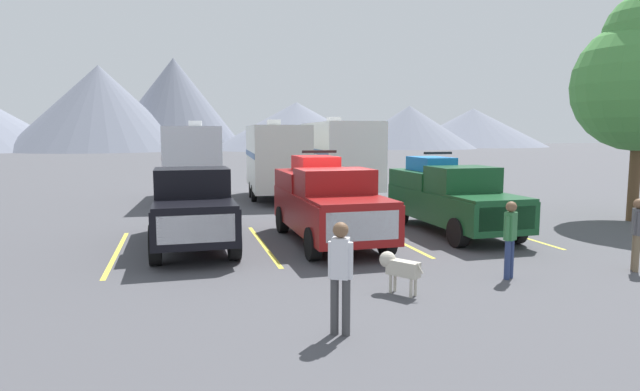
{
  "coord_description": "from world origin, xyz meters",
  "views": [
    {
      "loc": [
        -4.1,
        -14.08,
        3.08
      ],
      "look_at": [
        0.0,
        1.33,
        1.2
      ],
      "focal_mm": 29.88,
      "sensor_mm": 36.0,
      "label": 1
    }
  ],
  "objects_px": {
    "camper_trailer_c": "(339,154)",
    "camper_trailer_b": "(276,157)",
    "pickup_truck_b": "(327,201)",
    "pickup_truck_c": "(449,196)",
    "person_b": "(510,234)",
    "person_a": "(340,270)",
    "pickup_truck_a": "(192,204)",
    "camper_trailer_a": "(195,158)",
    "dog": "(397,266)",
    "person_c": "(637,230)"
  },
  "relations": [
    {
      "from": "camper_trailer_c",
      "to": "camper_trailer_b",
      "type": "bearing_deg",
      "value": -169.89
    },
    {
      "from": "pickup_truck_b",
      "to": "camper_trailer_c",
      "type": "bearing_deg",
      "value": 71.4
    },
    {
      "from": "pickup_truck_c",
      "to": "person_b",
      "type": "height_order",
      "value": "pickup_truck_c"
    },
    {
      "from": "camper_trailer_c",
      "to": "pickup_truck_c",
      "type": "bearing_deg",
      "value": -87.04
    },
    {
      "from": "camper_trailer_b",
      "to": "camper_trailer_c",
      "type": "distance_m",
      "value": 3.26
    },
    {
      "from": "person_a",
      "to": "camper_trailer_b",
      "type": "bearing_deg",
      "value": 83.01
    },
    {
      "from": "pickup_truck_a",
      "to": "person_a",
      "type": "bearing_deg",
      "value": -74.9
    },
    {
      "from": "camper_trailer_a",
      "to": "camper_trailer_c",
      "type": "height_order",
      "value": "camper_trailer_c"
    },
    {
      "from": "person_b",
      "to": "dog",
      "type": "height_order",
      "value": "person_b"
    },
    {
      "from": "pickup_truck_c",
      "to": "camper_trailer_b",
      "type": "relative_size",
      "value": 0.74
    },
    {
      "from": "camper_trailer_b",
      "to": "camper_trailer_a",
      "type": "bearing_deg",
      "value": 169.48
    },
    {
      "from": "person_a",
      "to": "person_b",
      "type": "height_order",
      "value": "person_a"
    },
    {
      "from": "person_a",
      "to": "person_c",
      "type": "relative_size",
      "value": 1.07
    },
    {
      "from": "pickup_truck_c",
      "to": "camper_trailer_a",
      "type": "distance_m",
      "value": 12.65
    },
    {
      "from": "pickup_truck_b",
      "to": "person_a",
      "type": "xyz_separation_m",
      "value": [
        -1.72,
        -6.89,
        -0.16
      ]
    },
    {
      "from": "pickup_truck_c",
      "to": "person_b",
      "type": "distance_m",
      "value": 5.42
    },
    {
      "from": "pickup_truck_b",
      "to": "pickup_truck_c",
      "type": "distance_m",
      "value": 4.11
    },
    {
      "from": "camper_trailer_a",
      "to": "camper_trailer_c",
      "type": "bearing_deg",
      "value": -0.86
    },
    {
      "from": "pickup_truck_a",
      "to": "person_c",
      "type": "relative_size",
      "value": 3.56
    },
    {
      "from": "person_a",
      "to": "dog",
      "type": "xyz_separation_m",
      "value": [
        1.68,
        1.77,
        -0.47
      ]
    },
    {
      "from": "camper_trailer_c",
      "to": "person_a",
      "type": "distance_m",
      "value": 18.3
    },
    {
      "from": "camper_trailer_c",
      "to": "person_a",
      "type": "xyz_separation_m",
      "value": [
        -5.28,
        -17.49,
        -1.03
      ]
    },
    {
      "from": "pickup_truck_b",
      "to": "person_a",
      "type": "distance_m",
      "value": 7.11
    },
    {
      "from": "camper_trailer_c",
      "to": "person_a",
      "type": "height_order",
      "value": "camper_trailer_c"
    },
    {
      "from": "pickup_truck_c",
      "to": "camper_trailer_a",
      "type": "xyz_separation_m",
      "value": [
        -7.37,
        10.25,
        0.8
      ]
    },
    {
      "from": "pickup_truck_b",
      "to": "pickup_truck_c",
      "type": "xyz_separation_m",
      "value": [
        4.09,
        0.45,
        -0.04
      ]
    },
    {
      "from": "pickup_truck_a",
      "to": "camper_trailer_b",
      "type": "height_order",
      "value": "camper_trailer_b"
    },
    {
      "from": "pickup_truck_b",
      "to": "pickup_truck_c",
      "type": "relative_size",
      "value": 1.0
    },
    {
      "from": "pickup_truck_c",
      "to": "person_a",
      "type": "bearing_deg",
      "value": -128.36
    },
    {
      "from": "person_a",
      "to": "person_c",
      "type": "xyz_separation_m",
      "value": [
        7.5,
        1.93,
        -0.07
      ]
    },
    {
      "from": "camper_trailer_c",
      "to": "person_c",
      "type": "bearing_deg",
      "value": -81.9
    },
    {
      "from": "pickup_truck_b",
      "to": "camper_trailer_c",
      "type": "distance_m",
      "value": 11.21
    },
    {
      "from": "pickup_truck_a",
      "to": "person_a",
      "type": "xyz_separation_m",
      "value": [
        2.0,
        -7.42,
        -0.13
      ]
    },
    {
      "from": "pickup_truck_b",
      "to": "person_c",
      "type": "distance_m",
      "value": 7.62
    },
    {
      "from": "pickup_truck_c",
      "to": "camper_trailer_c",
      "type": "distance_m",
      "value": 10.2
    },
    {
      "from": "pickup_truck_b",
      "to": "person_a",
      "type": "relative_size",
      "value": 3.2
    },
    {
      "from": "pickup_truck_c",
      "to": "person_b",
      "type": "relative_size",
      "value": 3.4
    },
    {
      "from": "person_c",
      "to": "dog",
      "type": "distance_m",
      "value": 5.83
    },
    {
      "from": "camper_trailer_b",
      "to": "person_b",
      "type": "height_order",
      "value": "camper_trailer_b"
    },
    {
      "from": "pickup_truck_b",
      "to": "camper_trailer_b",
      "type": "relative_size",
      "value": 0.74
    },
    {
      "from": "pickup_truck_a",
      "to": "person_b",
      "type": "bearing_deg",
      "value": -39.73
    },
    {
      "from": "person_a",
      "to": "person_b",
      "type": "xyz_separation_m",
      "value": [
        4.39,
        2.11,
        -0.06
      ]
    },
    {
      "from": "pickup_truck_b",
      "to": "person_c",
      "type": "bearing_deg",
      "value": -40.67
    },
    {
      "from": "person_b",
      "to": "dog",
      "type": "distance_m",
      "value": 2.76
    },
    {
      "from": "pickup_truck_a",
      "to": "dog",
      "type": "distance_m",
      "value": 6.77
    },
    {
      "from": "person_c",
      "to": "pickup_truck_c",
      "type": "bearing_deg",
      "value": 107.35
    },
    {
      "from": "pickup_truck_a",
      "to": "pickup_truck_c",
      "type": "distance_m",
      "value": 7.81
    },
    {
      "from": "person_c",
      "to": "person_a",
      "type": "bearing_deg",
      "value": -165.58
    },
    {
      "from": "person_c",
      "to": "camper_trailer_a",
      "type": "bearing_deg",
      "value": 120.05
    },
    {
      "from": "person_a",
      "to": "pickup_truck_c",
      "type": "bearing_deg",
      "value": 51.64
    }
  ]
}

